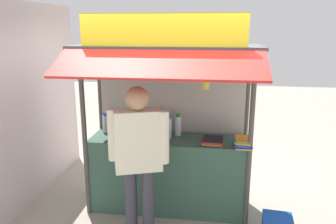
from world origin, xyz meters
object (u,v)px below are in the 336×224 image
object	(u,v)px
magazine_stack_mid_right	(243,143)
vendor_person	(138,151)
water_bottle_right	(105,123)
water_bottle_left	(178,125)
banana_bunch_rightmost	(124,73)
water_bottle_far_right	(169,127)
water_bottle_back_left	(165,123)
banana_bunch_leftmost	(206,82)
magazine_stack_center	(213,141)
banana_bunch_inner_right	(146,75)
magazine_stack_rear_center	(128,137)

from	to	relation	value
magazine_stack_mid_right	vendor_person	bearing A→B (deg)	-155.12
water_bottle_right	vendor_person	distance (m)	1.09
water_bottle_left	banana_bunch_rightmost	distance (m)	1.07
water_bottle_far_right	water_bottle_left	world-z (taller)	water_bottle_far_right
water_bottle_back_left	banana_bunch_leftmost	xyz separation A→B (m)	(0.54, -0.60, 0.66)
magazine_stack_center	banana_bunch_rightmost	bearing A→B (deg)	-163.09
water_bottle_left	banana_bunch_leftmost	xyz separation A→B (m)	(0.36, -0.54, 0.67)
banana_bunch_inner_right	vendor_person	xyz separation A→B (m)	(-0.03, -0.33, -0.78)
magazine_stack_rear_center	vendor_person	world-z (taller)	vendor_person
water_bottle_far_right	magazine_stack_mid_right	distance (m)	0.95
magazine_stack_center	vendor_person	distance (m)	1.02
banana_bunch_leftmost	vendor_person	bearing A→B (deg)	-154.40
banana_bunch_rightmost	banana_bunch_inner_right	bearing A→B (deg)	0.20
banana_bunch_inner_right	magazine_stack_center	bearing A→B (deg)	21.87
magazine_stack_center	banana_bunch_leftmost	size ratio (longest dim) A/B	0.96
water_bottle_right	magazine_stack_rear_center	distance (m)	0.50
water_bottle_right	vendor_person	world-z (taller)	vendor_person
water_bottle_left	magazine_stack_center	xyz separation A→B (m)	(0.46, -0.23, -0.11)
magazine_stack_rear_center	vendor_person	distance (m)	0.62
water_bottle_left	magazine_stack_center	distance (m)	0.52
banana_bunch_inner_right	banana_bunch_rightmost	bearing A→B (deg)	-179.80
water_bottle_back_left	banana_bunch_inner_right	bearing A→B (deg)	-101.76
magazine_stack_rear_center	water_bottle_right	bearing A→B (deg)	142.23
water_bottle_right	banana_bunch_rightmost	size ratio (longest dim) A/B	1.03
magazine_stack_rear_center	magazine_stack_center	distance (m)	1.06
water_bottle_far_right	banana_bunch_leftmost	bearing A→B (deg)	-42.63
magazine_stack_mid_right	banana_bunch_leftmost	size ratio (longest dim) A/B	0.94
water_bottle_back_left	water_bottle_right	size ratio (longest dim) A/B	1.17
water_bottle_far_right	water_bottle_left	distance (m)	0.15
water_bottle_far_right	water_bottle_right	size ratio (longest dim) A/B	1.11
magazine_stack_center	water_bottle_right	bearing A→B (deg)	171.21
banana_bunch_inner_right	water_bottle_back_left	bearing A→B (deg)	78.24
water_bottle_far_right	water_bottle_back_left	world-z (taller)	water_bottle_back_left
magazine_stack_mid_right	banana_bunch_leftmost	distance (m)	0.90
banana_bunch_inner_right	vendor_person	size ratio (longest dim) A/B	0.14
banana_bunch_rightmost	vendor_person	bearing A→B (deg)	-56.26
water_bottle_back_left	magazine_stack_center	distance (m)	0.71
magazine_stack_center	banana_bunch_rightmost	distance (m)	1.36
water_bottle_left	banana_bunch_leftmost	world-z (taller)	banana_bunch_leftmost
water_bottle_far_right	magazine_stack_mid_right	xyz separation A→B (m)	(0.92, -0.23, -0.08)
water_bottle_left	magazine_stack_mid_right	distance (m)	0.88
water_bottle_left	banana_bunch_rightmost	size ratio (longest dim) A/B	1.13
water_bottle_back_left	water_bottle_right	world-z (taller)	water_bottle_back_left
magazine_stack_center	magazine_stack_mid_right	distance (m)	0.37
magazine_stack_rear_center	banana_bunch_rightmost	size ratio (longest dim) A/B	0.98
water_bottle_back_left	banana_bunch_inner_right	xyz separation A→B (m)	(-0.13, -0.60, 0.72)
magazine_stack_center	banana_bunch_leftmost	distance (m)	0.84
water_bottle_back_left	banana_bunch_rightmost	size ratio (longest dim) A/B	1.20
banana_bunch_inner_right	water_bottle_left	bearing A→B (deg)	60.29
magazine_stack_mid_right	magazine_stack_rear_center	bearing A→B (deg)	178.81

